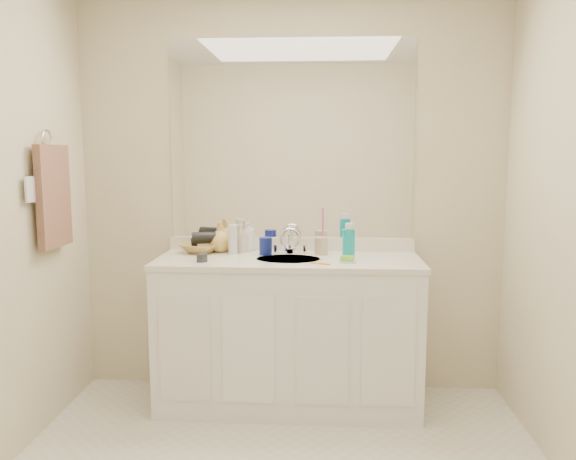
{
  "coord_description": "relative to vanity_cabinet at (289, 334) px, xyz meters",
  "views": [
    {
      "loc": [
        0.19,
        -2.15,
        1.48
      ],
      "look_at": [
        0.0,
        0.97,
        1.05
      ],
      "focal_mm": 35.0,
      "sensor_mm": 36.0,
      "label": 1
    }
  ],
  "objects": [
    {
      "name": "faucet",
      "position": [
        0.0,
        0.16,
        0.51
      ],
      "size": [
        0.02,
        0.02,
        0.11
      ],
      "primitive_type": "cylinder",
      "color": "silver",
      "rests_on": "countertop"
    },
    {
      "name": "backsplash",
      "position": [
        0.0,
        0.26,
        0.5
      ],
      "size": [
        1.52,
        0.03,
        0.08
      ],
      "primitive_type": "cube",
      "color": "white",
      "rests_on": "countertop"
    },
    {
      "name": "green_soap",
      "position": [
        0.33,
        -0.11,
        0.48
      ],
      "size": [
        0.08,
        0.07,
        0.02
      ],
      "primitive_type": "cube",
      "rotation": [
        0.0,
        0.0,
        -0.33
      ],
      "color": "#7AD333",
      "rests_on": "soap_dish"
    },
    {
      "name": "towel_ring",
      "position": [
        -1.27,
        -0.25,
        1.12
      ],
      "size": [
        0.01,
        0.11,
        0.11
      ],
      "primitive_type": "torus",
      "rotation": [
        0.0,
        1.57,
        0.0
      ],
      "color": "silver",
      "rests_on": "wall_left"
    },
    {
      "name": "hand_towel",
      "position": [
        -1.25,
        -0.25,
        0.82
      ],
      "size": [
        0.04,
        0.32,
        0.55
      ],
      "primitive_type": "cube",
      "color": "brown",
      "rests_on": "towel_ring"
    },
    {
      "name": "soap_bottle_white",
      "position": [
        -0.26,
        0.23,
        0.55
      ],
      "size": [
        0.09,
        0.09,
        0.18
      ],
      "primitive_type": "imported",
      "rotation": [
        0.0,
        0.0,
        -0.28
      ],
      "color": "white",
      "rests_on": "countertop"
    },
    {
      "name": "vanity_cabinet",
      "position": [
        0.0,
        0.0,
        0.0
      ],
      "size": [
        1.5,
        0.55,
        0.85
      ],
      "primitive_type": "cube",
      "color": "white",
      "rests_on": "floor"
    },
    {
      "name": "extra_white_bottle",
      "position": [
        -0.34,
        0.11,
        0.54
      ],
      "size": [
        0.07,
        0.07,
        0.18
      ],
      "primitive_type": "cylinder",
      "rotation": [
        0.0,
        0.0,
        -0.33
      ],
      "color": "silver",
      "rests_on": "countertop"
    },
    {
      "name": "countertop",
      "position": [
        0.0,
        0.0,
        0.44
      ],
      "size": [
        1.52,
        0.57,
        0.03
      ],
      "primitive_type": "cube",
      "color": "white",
      "rests_on": "vanity_cabinet"
    },
    {
      "name": "mirror",
      "position": [
        0.0,
        0.27,
        1.14
      ],
      "size": [
        1.48,
        0.01,
        1.2
      ],
      "primitive_type": "cube",
      "color": "white",
      "rests_on": "wall_back"
    },
    {
      "name": "soap_dish",
      "position": [
        0.33,
        -0.11,
        0.46
      ],
      "size": [
        0.09,
        0.08,
        0.01
      ],
      "primitive_type": "cube",
      "rotation": [
        0.0,
        0.0,
        0.05
      ],
      "color": "silver",
      "rests_on": "countertop"
    },
    {
      "name": "tan_cup",
      "position": [
        0.19,
        0.13,
        0.51
      ],
      "size": [
        0.1,
        0.1,
        0.1
      ],
      "primitive_type": "cylinder",
      "rotation": [
        0.0,
        0.0,
        -0.37
      ],
      "color": "#CBB28F",
      "rests_on": "countertop"
    },
    {
      "name": "sink_basin",
      "position": [
        0.0,
        -0.02,
        0.44
      ],
      "size": [
        0.37,
        0.37,
        0.02
      ],
      "primitive_type": "cylinder",
      "color": "beige",
      "rests_on": "countertop"
    },
    {
      "name": "orange_comb",
      "position": [
        0.18,
        -0.16,
        0.46
      ],
      "size": [
        0.12,
        0.06,
        0.0
      ],
      "primitive_type": "cube",
      "rotation": [
        0.0,
        0.0,
        -0.34
      ],
      "color": "orange",
      "rests_on": "countertop"
    },
    {
      "name": "wall_back",
      "position": [
        0.0,
        0.28,
        0.77
      ],
      "size": [
        2.6,
        0.02,
        2.4
      ],
      "primitive_type": "cube",
      "color": "beige",
      "rests_on": "floor"
    },
    {
      "name": "blue_mug",
      "position": [
        -0.14,
        0.1,
        0.51
      ],
      "size": [
        0.08,
        0.08,
        0.1
      ],
      "primitive_type": "cylinder",
      "rotation": [
        0.0,
        0.0,
        0.08
      ],
      "color": "navy",
      "rests_on": "countertop"
    },
    {
      "name": "dark_jar",
      "position": [
        -0.47,
        -0.14,
        0.48
      ],
      "size": [
        0.08,
        0.08,
        0.04
      ],
      "primitive_type": "cylinder",
      "rotation": [
        0.0,
        0.0,
        -0.27
      ],
      "color": "#29292E",
      "rests_on": "countertop"
    },
    {
      "name": "soap_bottle_yellow",
      "position": [
        -0.43,
        0.19,
        0.55
      ],
      "size": [
        0.16,
        0.16,
        0.18
      ],
      "primitive_type": "imported",
      "rotation": [
        0.0,
        0.0,
        -0.13
      ],
      "color": "#DDB156",
      "rests_on": "countertop"
    },
    {
      "name": "wall_front",
      "position": [
        0.0,
        -2.33,
        0.77
      ],
      "size": [
        2.6,
        0.02,
        2.4
      ],
      "primitive_type": "cube",
      "color": "beige",
      "rests_on": "floor"
    },
    {
      "name": "soap_bottle_cream",
      "position": [
        -0.3,
        0.18,
        0.54
      ],
      "size": [
        0.1,
        0.1,
        0.17
      ],
      "primitive_type": "imported",
      "rotation": [
        0.0,
        0.0,
        -0.43
      ],
      "color": "beige",
      "rests_on": "countertop"
    },
    {
      "name": "hair_dryer",
      "position": [
        -0.52,
        0.15,
        0.54
      ],
      "size": [
        0.16,
        0.11,
        0.07
      ],
      "primitive_type": "cylinder",
      "rotation": [
        0.0,
        1.57,
        0.26
      ],
      "color": "black",
      "rests_on": "wicker_basket"
    },
    {
      "name": "toothbrush",
      "position": [
        0.2,
        0.13,
        0.6
      ],
      "size": [
        0.01,
        0.04,
        0.2
      ],
      "primitive_type": "cylinder",
      "rotation": [
        0.14,
        0.0,
        -0.01
      ],
      "color": "#ED3EA8",
      "rests_on": "tan_cup"
    },
    {
      "name": "mouthwash_bottle",
      "position": [
        0.34,
        0.01,
        0.54
      ],
      "size": [
        0.07,
        0.07,
        0.17
      ],
      "primitive_type": "cylinder",
      "rotation": [
        0.0,
        0.0,
        -0.05
      ],
      "color": "#0EA4AB",
      "rests_on": "countertop"
    },
    {
      "name": "switch_plate",
      "position": [
        -1.27,
        -0.45,
        0.88
      ],
      "size": [
        0.01,
        0.08,
        0.13
      ],
      "primitive_type": "cube",
      "color": "white",
      "rests_on": "wall_left"
    },
    {
      "name": "wicker_basket",
      "position": [
        -0.54,
        0.15,
        0.48
      ],
      "size": [
        0.3,
        0.3,
        0.06
      ],
      "primitive_type": "imported",
      "rotation": [
        0.0,
        0.0,
        -0.36
      ],
      "color": "#A18441",
      "rests_on": "countertop"
    }
  ]
}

